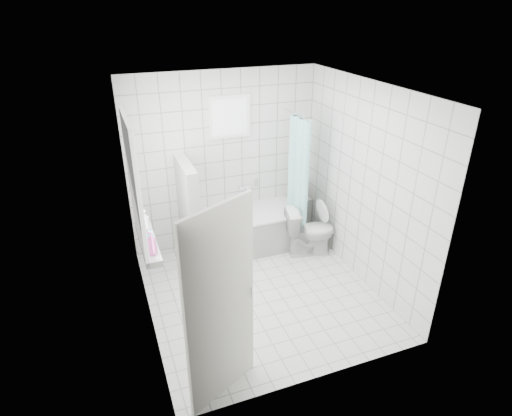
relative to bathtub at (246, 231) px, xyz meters
name	(u,v)px	position (x,y,z in m)	size (l,w,h in m)	color
ground	(261,292)	(-0.21, -1.12, -0.29)	(3.00, 3.00, 0.00)	white
ceiling	(262,89)	(-0.21, -1.12, 2.31)	(3.00, 3.00, 0.00)	white
wall_back	(224,161)	(-0.21, 0.38, 1.01)	(2.80, 0.02, 2.60)	white
wall_front	(324,271)	(-0.21, -2.62, 1.01)	(2.80, 0.02, 2.60)	white
wall_left	(139,222)	(-1.61, -1.12, 1.01)	(0.02, 3.00, 2.60)	white
wall_right	(364,185)	(1.19, -1.12, 1.01)	(0.02, 3.00, 2.60)	white
window_left	(136,185)	(-1.56, -0.82, 1.31)	(0.01, 0.90, 1.40)	white
window_back	(230,117)	(-0.11, 0.33, 1.66)	(0.50, 0.01, 0.50)	white
window_sill	(148,243)	(-1.52, -0.82, 0.57)	(0.18, 1.02, 0.08)	white
door	(221,308)	(-1.10, -2.42, 0.71)	(0.04, 0.80, 2.00)	silver
bathtub	(246,231)	(0.00, 0.00, 0.00)	(1.59, 0.77, 0.58)	white
partition_wall	(189,214)	(-0.86, -0.05, 0.46)	(0.15, 0.85, 1.50)	white
tiled_ledge	(297,214)	(0.98, 0.25, -0.02)	(0.40, 0.24, 0.55)	white
toilet	(310,231)	(0.82, -0.47, 0.08)	(0.41, 0.72, 0.73)	white
curtain_rod	(296,114)	(0.74, -0.02, 1.71)	(0.02, 0.02, 0.80)	silver
shower_curtain	(297,178)	(0.74, -0.16, 0.81)	(0.14, 0.48, 1.78)	#52F1E4
tub_faucet	(245,187)	(0.10, 0.33, 0.56)	(0.18, 0.06, 0.06)	silver
sill_bottles	(148,232)	(-1.51, -0.87, 0.73)	(0.17, 0.74, 0.30)	silver
ledge_bottles	(299,193)	(0.98, 0.23, 0.38)	(0.19, 0.17, 0.27)	#189232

